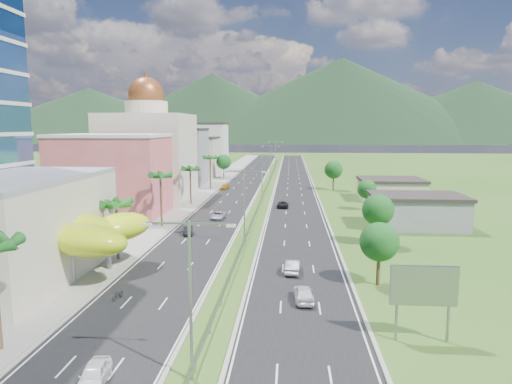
# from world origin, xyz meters

# --- Properties ---
(ground) EXTENTS (500.00, 500.00, 0.00)m
(ground) POSITION_xyz_m (0.00, 0.00, 0.00)
(ground) COLOR #2D5119
(ground) RESTS_ON ground
(road_left) EXTENTS (11.00, 260.00, 0.04)m
(road_left) POSITION_xyz_m (-7.50, 90.00, 0.02)
(road_left) COLOR black
(road_left) RESTS_ON ground
(road_right) EXTENTS (11.00, 260.00, 0.04)m
(road_right) POSITION_xyz_m (7.50, 90.00, 0.02)
(road_right) COLOR black
(road_right) RESTS_ON ground
(sidewalk_left) EXTENTS (7.00, 260.00, 0.12)m
(sidewalk_left) POSITION_xyz_m (-17.00, 90.00, 0.06)
(sidewalk_left) COLOR gray
(sidewalk_left) RESTS_ON ground
(median_guardrail) EXTENTS (0.10, 216.06, 0.76)m
(median_guardrail) POSITION_xyz_m (0.00, 71.99, 0.62)
(median_guardrail) COLOR gray
(median_guardrail) RESTS_ON ground
(streetlight_median_a) EXTENTS (6.04, 0.25, 11.00)m
(streetlight_median_a) POSITION_xyz_m (0.00, -25.00, 6.75)
(streetlight_median_a) COLOR gray
(streetlight_median_a) RESTS_ON ground
(streetlight_median_b) EXTENTS (6.04, 0.25, 11.00)m
(streetlight_median_b) POSITION_xyz_m (0.00, 10.00, 6.75)
(streetlight_median_b) COLOR gray
(streetlight_median_b) RESTS_ON ground
(streetlight_median_c) EXTENTS (6.04, 0.25, 11.00)m
(streetlight_median_c) POSITION_xyz_m (0.00, 50.00, 6.75)
(streetlight_median_c) COLOR gray
(streetlight_median_c) RESTS_ON ground
(streetlight_median_d) EXTENTS (6.04, 0.25, 11.00)m
(streetlight_median_d) POSITION_xyz_m (0.00, 95.00, 6.75)
(streetlight_median_d) COLOR gray
(streetlight_median_d) RESTS_ON ground
(streetlight_median_e) EXTENTS (6.04, 0.25, 11.00)m
(streetlight_median_e) POSITION_xyz_m (0.00, 140.00, 6.75)
(streetlight_median_e) COLOR gray
(streetlight_median_e) RESTS_ON ground
(lime_canopy) EXTENTS (18.00, 15.00, 7.40)m
(lime_canopy) POSITION_xyz_m (-20.00, -4.00, 4.99)
(lime_canopy) COLOR #B3CE14
(lime_canopy) RESTS_ON ground
(pink_shophouse) EXTENTS (20.00, 15.00, 15.00)m
(pink_shophouse) POSITION_xyz_m (-28.00, 32.00, 7.50)
(pink_shophouse) COLOR #CA5553
(pink_shophouse) RESTS_ON ground
(domed_building) EXTENTS (20.00, 20.00, 28.70)m
(domed_building) POSITION_xyz_m (-28.00, 55.00, 11.35)
(domed_building) COLOR beige
(domed_building) RESTS_ON ground
(midrise_grey) EXTENTS (16.00, 15.00, 16.00)m
(midrise_grey) POSITION_xyz_m (-27.00, 80.00, 8.00)
(midrise_grey) COLOR gray
(midrise_grey) RESTS_ON ground
(midrise_beige) EXTENTS (16.00, 15.00, 13.00)m
(midrise_beige) POSITION_xyz_m (-27.00, 102.00, 6.50)
(midrise_beige) COLOR #B5A795
(midrise_beige) RESTS_ON ground
(midrise_white) EXTENTS (16.00, 15.00, 18.00)m
(midrise_white) POSITION_xyz_m (-27.00, 125.00, 9.00)
(midrise_white) COLOR silver
(midrise_white) RESTS_ON ground
(billboard) EXTENTS (5.20, 0.35, 6.20)m
(billboard) POSITION_xyz_m (17.00, -18.00, 4.42)
(billboard) COLOR gray
(billboard) RESTS_ON ground
(shed_near) EXTENTS (15.00, 10.00, 5.00)m
(shed_near) POSITION_xyz_m (28.00, 25.00, 2.50)
(shed_near) COLOR gray
(shed_near) RESTS_ON ground
(shed_far) EXTENTS (14.00, 12.00, 4.40)m
(shed_far) POSITION_xyz_m (30.00, 55.00, 2.20)
(shed_far) COLOR #B5A795
(shed_far) RESTS_ON ground
(palm_tree_b) EXTENTS (3.60, 3.60, 8.10)m
(palm_tree_b) POSITION_xyz_m (-15.50, 2.00, 7.06)
(palm_tree_b) COLOR #47301C
(palm_tree_b) RESTS_ON ground
(palm_tree_c) EXTENTS (3.60, 3.60, 9.60)m
(palm_tree_c) POSITION_xyz_m (-15.50, 22.00, 8.50)
(palm_tree_c) COLOR #47301C
(palm_tree_c) RESTS_ON ground
(palm_tree_d) EXTENTS (3.60, 3.60, 8.60)m
(palm_tree_d) POSITION_xyz_m (-15.50, 45.00, 7.54)
(palm_tree_d) COLOR #47301C
(palm_tree_d) RESTS_ON ground
(palm_tree_e) EXTENTS (3.60, 3.60, 9.40)m
(palm_tree_e) POSITION_xyz_m (-15.50, 70.00, 8.31)
(palm_tree_e) COLOR #47301C
(palm_tree_e) RESTS_ON ground
(leafy_tree_lfar) EXTENTS (4.90, 4.90, 8.05)m
(leafy_tree_lfar) POSITION_xyz_m (-15.50, 95.00, 5.58)
(leafy_tree_lfar) COLOR #47301C
(leafy_tree_lfar) RESTS_ON ground
(leafy_tree_ra) EXTENTS (4.20, 4.20, 6.90)m
(leafy_tree_ra) POSITION_xyz_m (16.00, -5.00, 4.78)
(leafy_tree_ra) COLOR #47301C
(leafy_tree_ra) RESTS_ON ground
(leafy_tree_rb) EXTENTS (4.55, 4.55, 7.47)m
(leafy_tree_rb) POSITION_xyz_m (19.00, 12.00, 5.18)
(leafy_tree_rb) COLOR #47301C
(leafy_tree_rb) RESTS_ON ground
(leafy_tree_rc) EXTENTS (3.85, 3.85, 6.33)m
(leafy_tree_rc) POSITION_xyz_m (22.00, 40.00, 4.37)
(leafy_tree_rc) COLOR #47301C
(leafy_tree_rc) RESTS_ON ground
(leafy_tree_rd) EXTENTS (4.90, 4.90, 8.05)m
(leafy_tree_rd) POSITION_xyz_m (18.00, 70.00, 5.58)
(leafy_tree_rd) COLOR #47301C
(leafy_tree_rd) RESTS_ON ground
(mountain_ridge) EXTENTS (860.00, 140.00, 90.00)m
(mountain_ridge) POSITION_xyz_m (60.00, 450.00, 0.00)
(mountain_ridge) COLOR black
(mountain_ridge) RESTS_ON ground
(car_white_near_left) EXTENTS (2.24, 4.35, 1.42)m
(car_white_near_left) POSITION_xyz_m (-6.31, -26.12, 0.75)
(car_white_near_left) COLOR white
(car_white_near_left) RESTS_ON road_left
(car_dark_left) EXTENTS (1.98, 4.05, 1.28)m
(car_dark_left) POSITION_xyz_m (-9.63, 16.40, 0.68)
(car_dark_left) COLOR black
(car_dark_left) RESTS_ON road_left
(car_silver_mid_left) EXTENTS (2.39, 4.86, 1.33)m
(car_silver_mid_left) POSITION_xyz_m (-6.83, 28.98, 0.70)
(car_silver_mid_left) COLOR #ABADB3
(car_silver_mid_left) RESTS_ON road_left
(car_yellow_far_left) EXTENTS (2.30, 4.59, 1.28)m
(car_yellow_far_left) POSITION_xyz_m (-11.52, 69.78, 0.68)
(car_yellow_far_left) COLOR #C28A16
(car_yellow_far_left) RESTS_ON road_left
(car_white_near_right) EXTENTS (2.18, 4.65, 1.54)m
(car_white_near_right) POSITION_xyz_m (7.86, -10.33, 0.81)
(car_white_near_right) COLOR silver
(car_white_near_right) RESTS_ON road_right
(car_silver_right) EXTENTS (1.85, 4.64, 1.50)m
(car_silver_right) POSITION_xyz_m (6.83, -1.48, 0.79)
(car_silver_right) COLOR #9A9CA1
(car_silver_right) RESTS_ON road_right
(car_dark_far_right) EXTENTS (2.41, 4.90, 1.34)m
(car_dark_far_right) POSITION_xyz_m (4.90, 42.07, 0.71)
(car_dark_far_right) COLOR black
(car_dark_far_right) RESTS_ON road_right
(motorcycle) EXTENTS (0.89, 2.00, 1.23)m
(motorcycle) POSITION_xyz_m (-10.43, -11.25, 0.66)
(motorcycle) COLOR black
(motorcycle) RESTS_ON road_left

